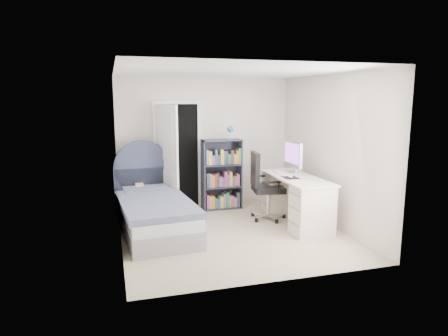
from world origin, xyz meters
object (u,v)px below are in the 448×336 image
object	(u,v)px
nightstand	(142,195)
desk	(295,198)
bed	(154,211)
bookcase	(222,177)
floor_lamp	(154,182)
office_chair	(263,183)

from	to	relation	value
nightstand	desk	xyz separation A→B (m)	(2.48, -1.13, 0.05)
bed	bookcase	world-z (taller)	bookcase
desk	floor_lamp	bearing A→B (deg)	146.33
office_chair	floor_lamp	bearing A→B (deg)	147.81
nightstand	desk	world-z (taller)	desk
bed	desk	distance (m)	2.38
floor_lamp	office_chair	size ratio (longest dim) A/B	1.10
floor_lamp	nightstand	bearing A→B (deg)	-126.43
bed	desk	bearing A→B (deg)	-6.98
floor_lamp	desk	world-z (taller)	desk
floor_lamp	desk	bearing A→B (deg)	-33.67
floor_lamp	desk	size ratio (longest dim) A/B	0.79
bed	bookcase	bearing A→B (deg)	33.63
bed	nightstand	xyz separation A→B (m)	(-0.11, 0.84, 0.08)
nightstand	desk	bearing A→B (deg)	-24.54
nightstand	office_chair	size ratio (longest dim) A/B	0.50
nightstand	floor_lamp	size ratio (longest dim) A/B	0.45
desk	bookcase	bearing A→B (deg)	127.88
floor_lamp	office_chair	world-z (taller)	floor_lamp
floor_lamp	bookcase	distance (m)	1.29
nightstand	desk	size ratio (longest dim) A/B	0.36
bookcase	floor_lamp	bearing A→B (deg)	168.72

